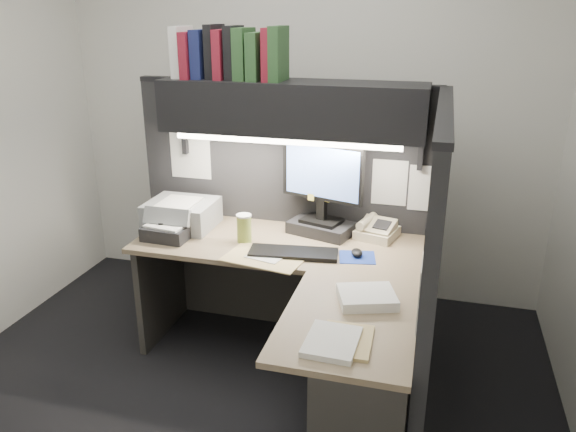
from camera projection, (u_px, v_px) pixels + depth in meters
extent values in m
plane|color=black|center=(234.00, 399.00, 3.11)|extent=(3.50, 3.50, 0.00)
cube|color=white|center=(302.00, 111.00, 4.00)|extent=(3.50, 0.04, 2.70)
cube|color=black|center=(284.00, 210.00, 3.67)|extent=(1.90, 0.06, 1.60)
cube|color=black|center=(429.00, 276.00, 2.75)|extent=(0.06, 1.50, 1.60)
cube|color=#857754|center=(279.00, 244.00, 3.34)|extent=(1.70, 0.68, 0.03)
cube|color=#857754|center=(349.00, 321.00, 2.51)|extent=(0.60, 0.85, 0.03)
cube|color=#2F2D2A|center=(292.00, 278.00, 3.74)|extent=(1.61, 0.02, 0.70)
cube|color=#2F2D2A|center=(162.00, 283.00, 3.67)|extent=(0.04, 0.61, 0.70)
cube|color=#2F2D2A|center=(360.00, 425.00, 2.41)|extent=(0.38, 0.40, 0.70)
cube|color=black|center=(291.00, 107.00, 3.24)|extent=(1.55, 0.34, 0.30)
cylinder|color=white|center=(285.00, 142.00, 3.17)|extent=(1.32, 0.04, 0.04)
cube|color=black|center=(321.00, 228.00, 3.46)|extent=(0.43, 0.33, 0.07)
cube|color=black|center=(322.00, 209.00, 3.42)|extent=(0.06, 0.06, 0.13)
cube|color=black|center=(322.00, 172.00, 3.33)|extent=(0.52, 0.19, 0.35)
cube|color=#6B91EA|center=(322.00, 173.00, 3.31)|extent=(0.47, 0.14, 0.31)
cube|color=black|center=(293.00, 253.00, 3.16)|extent=(0.52, 0.23, 0.02)
cube|color=navy|center=(357.00, 257.00, 3.13)|extent=(0.23, 0.21, 0.00)
ellipsoid|color=black|center=(357.00, 253.00, 3.14)|extent=(0.09, 0.11, 0.04)
cube|color=beige|center=(377.00, 230.00, 3.40)|extent=(0.27, 0.28, 0.09)
cylinder|color=#B9C14D|center=(244.00, 229.00, 3.32)|extent=(0.11, 0.11, 0.16)
cube|color=#939799|center=(182.00, 214.00, 3.56)|extent=(0.42, 0.35, 0.17)
cube|color=black|center=(168.00, 232.00, 3.39)|extent=(0.28, 0.24, 0.08)
cube|color=tan|center=(265.00, 257.00, 3.12)|extent=(0.48, 0.35, 0.01)
cube|color=white|center=(367.00, 297.00, 2.64)|extent=(0.32, 0.29, 0.05)
cube|color=white|center=(332.00, 342.00, 2.31)|extent=(0.22, 0.27, 0.03)
cube|color=tan|center=(346.00, 340.00, 2.33)|extent=(0.22, 0.27, 0.02)
cube|color=white|center=(182.00, 52.00, 3.32)|extent=(0.06, 0.22, 0.29)
cube|color=maroon|center=(190.00, 55.00, 3.28)|extent=(0.05, 0.22, 0.26)
cube|color=#161D4D|center=(202.00, 54.00, 3.28)|extent=(0.06, 0.22, 0.27)
cube|color=black|center=(215.00, 52.00, 3.27)|extent=(0.05, 0.22, 0.30)
cube|color=maroon|center=(223.00, 54.00, 3.24)|extent=(0.05, 0.22, 0.28)
cube|color=black|center=(234.00, 53.00, 3.23)|extent=(0.05, 0.22, 0.30)
cube|color=#264B25|center=(244.00, 54.00, 3.21)|extent=(0.07, 0.22, 0.29)
cube|color=#264B25|center=(257.00, 57.00, 3.18)|extent=(0.07, 0.22, 0.26)
cube|color=maroon|center=(270.00, 54.00, 3.16)|extent=(0.05, 0.22, 0.29)
cube|color=#264B25|center=(279.00, 54.00, 3.14)|extent=(0.06, 0.22, 0.30)
cube|color=white|center=(389.00, 183.00, 3.38)|extent=(0.21, 0.00, 0.28)
cube|color=white|center=(426.00, 189.00, 3.34)|extent=(0.21, 0.00, 0.28)
cube|color=white|center=(190.00, 153.00, 3.67)|extent=(0.28, 0.00, 0.34)
cube|color=black|center=(425.00, 245.00, 2.56)|extent=(0.00, 0.18, 0.22)
cube|color=white|center=(420.00, 293.00, 2.27)|extent=(0.00, 0.21, 0.28)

